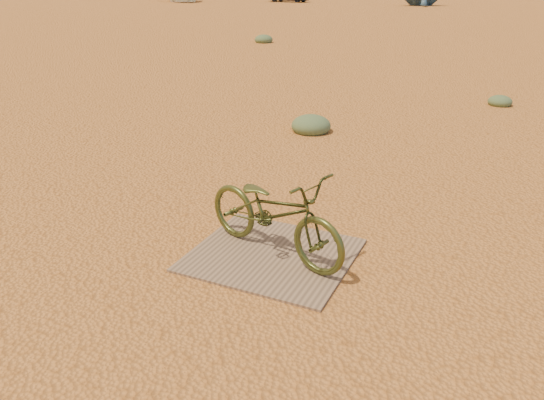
% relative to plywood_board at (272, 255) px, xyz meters
% --- Properties ---
extents(ground, '(120.00, 120.00, 0.00)m').
position_rel_plywood_board_xyz_m(ground, '(0.03, -0.54, -0.01)').
color(ground, '#BF7A3C').
rests_on(ground, ground).
extents(plywood_board, '(1.38, 1.25, 0.02)m').
position_rel_plywood_board_xyz_m(plywood_board, '(0.00, 0.00, 0.00)').
color(plywood_board, '#846B55').
rests_on(plywood_board, ground).
extents(bicycle, '(1.60, 0.96, 0.80)m').
position_rel_plywood_board_xyz_m(bicycle, '(0.01, 0.02, 0.41)').
color(bicycle, '#3F4920').
rests_on(bicycle, plywood_board).
extents(kale_a, '(0.62, 0.62, 0.34)m').
position_rel_plywood_board_xyz_m(kale_a, '(-1.14, 3.90, -0.01)').
color(kale_a, '#556B4A').
rests_on(kale_a, ground).
extents(kale_b, '(0.44, 0.44, 0.24)m').
position_rel_plywood_board_xyz_m(kale_b, '(1.46, 7.11, -0.01)').
color(kale_b, '#556B4A').
rests_on(kale_b, ground).
extents(kale_c, '(0.65, 0.65, 0.36)m').
position_rel_plywood_board_xyz_m(kale_c, '(-6.86, 13.99, -0.01)').
color(kale_c, '#556B4A').
rests_on(kale_c, ground).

